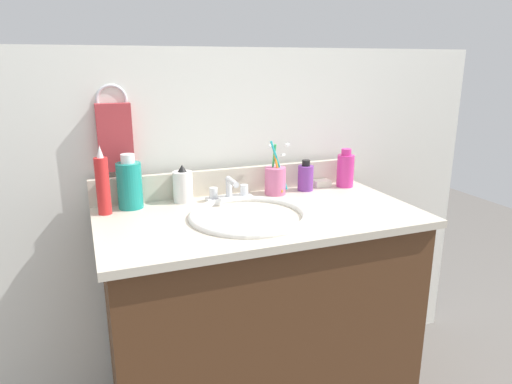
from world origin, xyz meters
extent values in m
cube|color=#4C2D19|center=(0.00, 0.00, 0.38)|extent=(0.96, 0.49, 0.77)
cube|color=beige|center=(0.00, 0.00, 0.78)|extent=(1.00, 0.54, 0.02)
cube|color=beige|center=(0.00, 0.26, 0.84)|extent=(1.00, 0.02, 0.09)
cube|color=silver|center=(0.00, 0.32, 0.65)|extent=(2.10, 0.04, 1.30)
torus|color=silver|center=(-0.40, 0.30, 1.13)|extent=(0.10, 0.01, 0.10)
cube|color=#A53338|center=(-0.40, 0.28, 1.01)|extent=(0.11, 0.04, 0.22)
torus|color=white|center=(-0.05, -0.03, 0.80)|extent=(0.37, 0.37, 0.02)
ellipsoid|color=white|center=(-0.05, -0.03, 0.75)|extent=(0.32, 0.32, 0.11)
cylinder|color=#B2B5BA|center=(-0.05, -0.03, 0.72)|extent=(0.04, 0.04, 0.01)
cube|color=silver|center=(-0.05, 0.17, 0.80)|extent=(0.16, 0.05, 0.01)
cylinder|color=silver|center=(-0.05, 0.17, 0.83)|extent=(0.02, 0.02, 0.06)
cylinder|color=silver|center=(-0.05, 0.14, 0.86)|extent=(0.02, 0.09, 0.02)
cylinder|color=silver|center=(-0.10, 0.17, 0.82)|extent=(0.03, 0.03, 0.04)
cylinder|color=silver|center=(0.01, 0.17, 0.82)|extent=(0.03, 0.03, 0.04)
cylinder|color=red|center=(-0.45, 0.17, 0.88)|extent=(0.04, 0.04, 0.18)
cone|color=white|center=(-0.45, 0.17, 0.99)|extent=(0.02, 0.02, 0.04)
cylinder|color=#7A3899|center=(0.25, 0.19, 0.84)|extent=(0.06, 0.06, 0.09)
cylinder|color=black|center=(0.25, 0.19, 0.89)|extent=(0.03, 0.03, 0.02)
cylinder|color=white|center=(-0.20, 0.21, 0.84)|extent=(0.07, 0.07, 0.10)
cone|color=black|center=(-0.20, 0.21, 0.91)|extent=(0.03, 0.03, 0.02)
cylinder|color=teal|center=(-0.37, 0.20, 0.87)|extent=(0.08, 0.08, 0.15)
cylinder|color=white|center=(-0.37, 0.20, 0.96)|extent=(0.04, 0.04, 0.03)
cylinder|color=#D8338C|center=(0.42, 0.18, 0.85)|extent=(0.06, 0.06, 0.12)
cylinder|color=#D8338C|center=(0.42, 0.18, 0.93)|extent=(0.04, 0.04, 0.02)
cylinder|color=#D16693|center=(0.13, 0.18, 0.84)|extent=(0.07, 0.07, 0.10)
cylinder|color=#26B2B2|center=(0.14, 0.18, 0.90)|extent=(0.07, 0.02, 0.18)
cube|color=white|center=(0.17, 0.18, 0.97)|extent=(0.01, 0.02, 0.01)
cylinder|color=orange|center=(0.13, 0.17, 0.88)|extent=(0.02, 0.05, 0.15)
cube|color=white|center=(0.14, 0.15, 0.94)|extent=(0.01, 0.02, 0.01)
cylinder|color=green|center=(0.13, 0.19, 0.89)|extent=(0.02, 0.03, 0.17)
cube|color=white|center=(0.12, 0.21, 0.96)|extent=(0.01, 0.02, 0.01)
cube|color=white|center=(0.34, 0.22, 0.80)|extent=(0.06, 0.04, 0.02)
camera|label=1|loc=(-0.50, -1.28, 1.25)|focal=32.33mm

